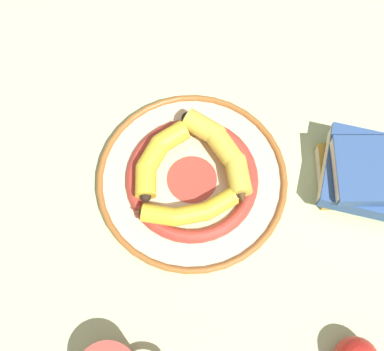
{
  "coord_description": "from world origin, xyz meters",
  "views": [
    {
      "loc": [
        -0.19,
        0.3,
        0.91
      ],
      "look_at": [
        0.02,
        0.03,
        0.03
      ],
      "focal_mm": 50.0,
      "sensor_mm": 36.0,
      "label": 1
    }
  ],
  "objects_px": {
    "banana_b": "(158,156)",
    "banana_c": "(188,211)",
    "banana_a": "(223,152)",
    "book_stack": "(375,174)",
    "decorative_bowl": "(192,180)"
  },
  "relations": [
    {
      "from": "banana_b",
      "to": "banana_c",
      "type": "relative_size",
      "value": 1.2
    },
    {
      "from": "banana_a",
      "to": "book_stack",
      "type": "xyz_separation_m",
      "value": [
        -0.23,
        -0.12,
        -0.01
      ]
    },
    {
      "from": "decorative_bowl",
      "to": "book_stack",
      "type": "height_order",
      "value": "book_stack"
    },
    {
      "from": "banana_a",
      "to": "banana_b",
      "type": "relative_size",
      "value": 1.13
    },
    {
      "from": "decorative_bowl",
      "to": "banana_a",
      "type": "xyz_separation_m",
      "value": [
        -0.02,
        -0.06,
        0.04
      ]
    },
    {
      "from": "banana_c",
      "to": "book_stack",
      "type": "height_order",
      "value": "book_stack"
    },
    {
      "from": "book_stack",
      "to": "banana_c",
      "type": "bearing_deg",
      "value": 20.88
    },
    {
      "from": "banana_c",
      "to": "book_stack",
      "type": "bearing_deg",
      "value": 0.83
    },
    {
      "from": "banana_a",
      "to": "book_stack",
      "type": "height_order",
      "value": "book_stack"
    },
    {
      "from": "banana_b",
      "to": "book_stack",
      "type": "distance_m",
      "value": 0.38
    },
    {
      "from": "decorative_bowl",
      "to": "banana_b",
      "type": "relative_size",
      "value": 1.99
    },
    {
      "from": "banana_a",
      "to": "banana_c",
      "type": "xyz_separation_m",
      "value": [
        -0.02,
        0.12,
        -0.0
      ]
    },
    {
      "from": "banana_b",
      "to": "banana_c",
      "type": "height_order",
      "value": "banana_b"
    },
    {
      "from": "banana_a",
      "to": "banana_c",
      "type": "distance_m",
      "value": 0.12
    },
    {
      "from": "banana_b",
      "to": "banana_a",
      "type": "bearing_deg",
      "value": 121.28
    }
  ]
}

